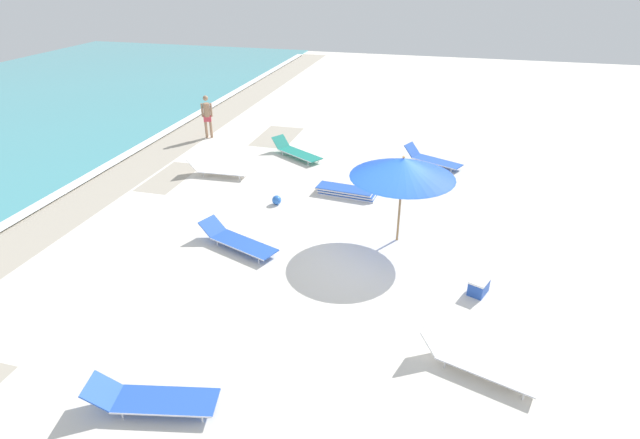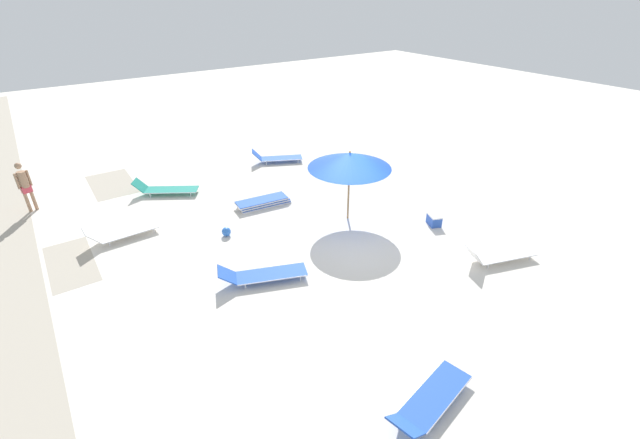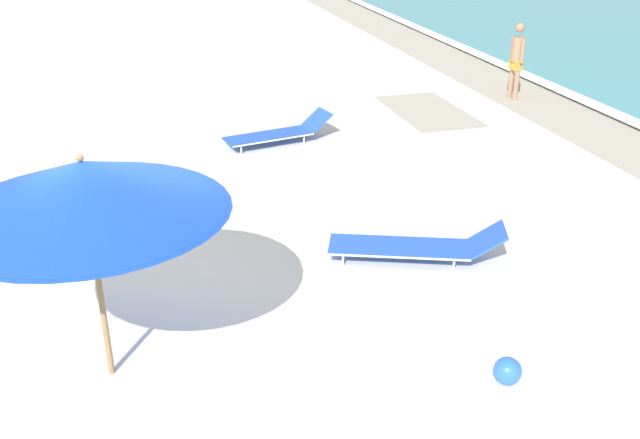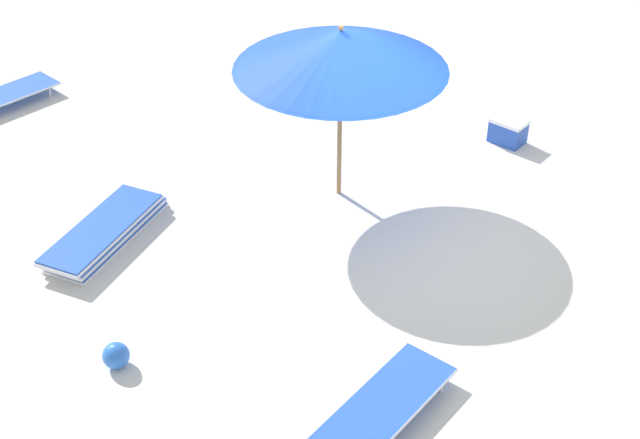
{
  "view_description": "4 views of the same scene",
  "coord_description": "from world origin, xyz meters",
  "px_view_note": "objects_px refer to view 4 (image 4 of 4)",
  "views": [
    {
      "loc": [
        -10.56,
        -1.51,
        6.68
      ],
      "look_at": [
        0.43,
        1.36,
        0.71
      ],
      "focal_mm": 28.0,
      "sensor_mm": 36.0,
      "label": 1
    },
    {
      "loc": [
        -8.7,
        7.32,
        6.95
      ],
      "look_at": [
        0.29,
        1.14,
        0.88
      ],
      "focal_mm": 24.0,
      "sensor_mm": 36.0,
      "label": 2
    },
    {
      "loc": [
        7.48,
        -0.14,
        4.52
      ],
      "look_at": [
        0.45,
        1.84,
        1.12
      ],
      "focal_mm": 40.0,
      "sensor_mm": 36.0,
      "label": 3
    },
    {
      "loc": [
        -1.66,
        8.96,
        6.56
      ],
      "look_at": [
        0.85,
        1.17,
        0.8
      ],
      "focal_mm": 50.0,
      "sensor_mm": 36.0,
      "label": 4
    }
  ],
  "objects_px": {
    "sun_lounger_under_umbrella": "(365,422)",
    "beach_ball": "(116,355)",
    "beach_umbrella": "(341,50)",
    "cooler_box": "(508,131)",
    "lounger_stack": "(105,232)"
  },
  "relations": [
    {
      "from": "sun_lounger_under_umbrella",
      "to": "beach_ball",
      "type": "bearing_deg",
      "value": 18.08
    },
    {
      "from": "beach_umbrella",
      "to": "sun_lounger_under_umbrella",
      "type": "bearing_deg",
      "value": 110.11
    },
    {
      "from": "beach_ball",
      "to": "beach_umbrella",
      "type": "bearing_deg",
      "value": -108.01
    },
    {
      "from": "beach_umbrella",
      "to": "beach_ball",
      "type": "height_order",
      "value": "beach_umbrella"
    },
    {
      "from": "beach_umbrella",
      "to": "beach_ball",
      "type": "relative_size",
      "value": 9.35
    },
    {
      "from": "lounger_stack",
      "to": "sun_lounger_under_umbrella",
      "type": "bearing_deg",
      "value": 158.16
    },
    {
      "from": "cooler_box",
      "to": "sun_lounger_under_umbrella",
      "type": "bearing_deg",
      "value": 107.68
    },
    {
      "from": "sun_lounger_under_umbrella",
      "to": "beach_ball",
      "type": "distance_m",
      "value": 2.7
    },
    {
      "from": "sun_lounger_under_umbrella",
      "to": "beach_ball",
      "type": "height_order",
      "value": "sun_lounger_under_umbrella"
    },
    {
      "from": "cooler_box",
      "to": "beach_ball",
      "type": "bearing_deg",
      "value": 83.89
    },
    {
      "from": "sun_lounger_under_umbrella",
      "to": "lounger_stack",
      "type": "bearing_deg",
      "value": -7.03
    },
    {
      "from": "beach_umbrella",
      "to": "sun_lounger_under_umbrella",
      "type": "xyz_separation_m",
      "value": [
        -1.45,
        3.96,
        -1.85
      ]
    },
    {
      "from": "beach_umbrella",
      "to": "lounger_stack",
      "type": "relative_size",
      "value": 1.34
    },
    {
      "from": "beach_umbrella",
      "to": "sun_lounger_under_umbrella",
      "type": "relative_size",
      "value": 1.12
    },
    {
      "from": "beach_ball",
      "to": "cooler_box",
      "type": "distance_m",
      "value": 6.68
    }
  ]
}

